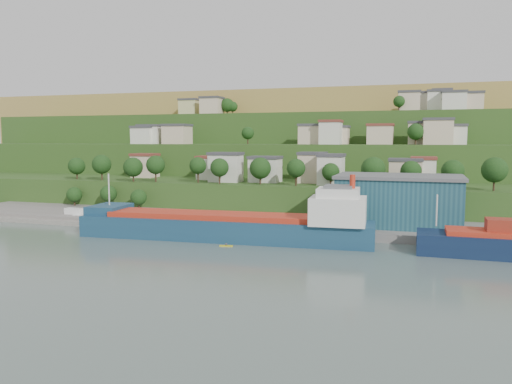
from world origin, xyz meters
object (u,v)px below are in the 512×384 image
at_px(caravan, 74,213).
at_px(kayak_orange, 164,239).
at_px(cargo_ship_near, 233,228).
at_px(warehouse, 399,200).

distance_m(caravan, kayak_orange, 41.76).
height_order(cargo_ship_near, caravan, cargo_ship_near).
bearing_deg(caravan, warehouse, 10.44).
bearing_deg(kayak_orange, cargo_ship_near, 0.88).
bearing_deg(cargo_ship_near, warehouse, 26.16).
relative_size(warehouse, kayak_orange, 9.03).
xyz_separation_m(cargo_ship_near, warehouse, (37.28, 21.08, 5.54)).
xyz_separation_m(cargo_ship_near, kayak_orange, (-15.66, -4.60, -2.64)).
xyz_separation_m(cargo_ship_near, caravan, (-53.77, 12.33, -0.41)).
height_order(cargo_ship_near, kayak_orange, cargo_ship_near).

